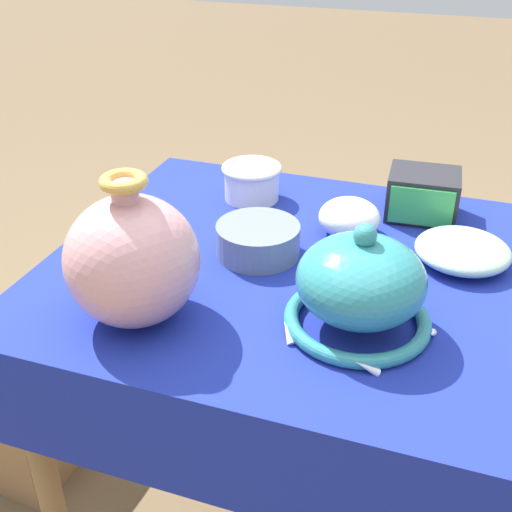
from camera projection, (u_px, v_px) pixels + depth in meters
display_table at (313, 312)px, 1.14m from camera, size 0.92×0.75×0.74m
vase_tall_bulbous at (132, 260)px, 0.93m from camera, size 0.20×0.20×0.23m
vase_dome_bell at (360, 288)px, 0.92m from camera, size 0.22×0.23×0.17m
mosaic_tile_box at (423, 195)px, 1.25m from camera, size 0.14×0.13×0.09m
bowl_shallow_celadon at (463, 250)px, 1.10m from camera, size 0.16×0.16×0.05m
bowl_shallow_porcelain at (349, 218)px, 1.19m from camera, size 0.11×0.11×0.07m
cup_wide_ivory at (252, 181)px, 1.32m from camera, size 0.12×0.12×0.07m
pot_squat_slate at (258, 240)px, 1.12m from camera, size 0.15×0.15×0.06m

